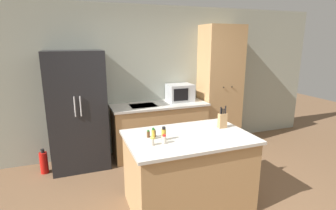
# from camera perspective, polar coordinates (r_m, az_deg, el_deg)

# --- Properties ---
(wall_back) EXTENTS (7.20, 0.06, 2.60)m
(wall_back) POSITION_cam_1_polar(r_m,az_deg,el_deg) (4.77, -4.81, 5.35)
(wall_back) COLOR #9EA393
(wall_back) RESTS_ON ground_plane
(refrigerator) EXTENTS (0.86, 0.65, 1.86)m
(refrigerator) POSITION_cam_1_polar(r_m,az_deg,el_deg) (4.34, -19.05, -1.21)
(refrigerator) COLOR black
(refrigerator) RESTS_ON ground_plane
(back_counter) EXTENTS (1.68, 0.63, 0.92)m
(back_counter) POSITION_cam_1_polar(r_m,az_deg,el_deg) (4.71, -1.85, -5.21)
(back_counter) COLOR tan
(back_counter) RESTS_ON ground_plane
(pantry_cabinet) EXTENTS (0.73, 0.54, 2.28)m
(pantry_cabinet) POSITION_cam_1_polar(r_m,az_deg,el_deg) (5.08, 11.21, 3.83)
(pantry_cabinet) COLOR tan
(pantry_cabinet) RESTS_ON ground_plane
(kitchen_island) EXTENTS (1.46, 0.97, 0.91)m
(kitchen_island) POSITION_cam_1_polar(r_m,az_deg,el_deg) (3.30, 4.37, -14.06)
(kitchen_island) COLOR tan
(kitchen_island) RESTS_ON ground_plane
(microwave) EXTENTS (0.45, 0.36, 0.31)m
(microwave) POSITION_cam_1_polar(r_m,az_deg,el_deg) (4.78, 2.60, 2.70)
(microwave) COLOR #B2B5B7
(microwave) RESTS_ON back_counter
(knife_block) EXTENTS (0.11, 0.06, 0.29)m
(knife_block) POSITION_cam_1_polar(r_m,az_deg,el_deg) (3.41, 11.77, -3.24)
(knife_block) COLOR tan
(knife_block) RESTS_ON kitchen_island
(spice_bottle_tall_dark) EXTENTS (0.05, 0.05, 0.16)m
(spice_bottle_tall_dark) POSITION_cam_1_polar(r_m,az_deg,el_deg) (2.94, -0.92, -6.33)
(spice_bottle_tall_dark) COLOR gold
(spice_bottle_tall_dark) RESTS_ON kitchen_island
(spice_bottle_short_red) EXTENTS (0.04, 0.04, 0.13)m
(spice_bottle_short_red) POSITION_cam_1_polar(r_m,az_deg,el_deg) (2.98, -3.23, -6.28)
(spice_bottle_short_red) COLOR gold
(spice_bottle_short_red) RESTS_ON kitchen_island
(spice_bottle_amber_oil) EXTENTS (0.05, 0.05, 0.10)m
(spice_bottle_amber_oil) POSITION_cam_1_polar(r_m,az_deg,el_deg) (2.86, -0.85, -7.48)
(spice_bottle_amber_oil) COLOR beige
(spice_bottle_amber_oil) RESTS_ON kitchen_island
(spice_bottle_green_herb) EXTENTS (0.05, 0.05, 0.09)m
(spice_bottle_green_herb) POSITION_cam_1_polar(r_m,az_deg,el_deg) (2.82, -3.49, -7.95)
(spice_bottle_green_herb) COLOR beige
(spice_bottle_green_herb) RESTS_ON kitchen_island
(spice_bottle_pale_salt) EXTENTS (0.04, 0.04, 0.09)m
(spice_bottle_pale_salt) POSITION_cam_1_polar(r_m,az_deg,el_deg) (3.05, -4.31, -6.30)
(spice_bottle_pale_salt) COLOR #563319
(spice_bottle_pale_salt) RESTS_ON kitchen_island
(spice_bottle_orange_cap) EXTENTS (0.04, 0.04, 0.10)m
(spice_bottle_orange_cap) POSITION_cam_1_polar(r_m,az_deg,el_deg) (3.05, -3.07, -6.18)
(spice_bottle_orange_cap) COLOR #563319
(spice_bottle_orange_cap) RESTS_ON kitchen_island
(fire_extinguisher) EXTENTS (0.12, 0.12, 0.40)m
(fire_extinguisher) POSITION_cam_1_polar(r_m,az_deg,el_deg) (4.56, -25.40, -11.21)
(fire_extinguisher) COLOR red
(fire_extinguisher) RESTS_ON ground_plane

